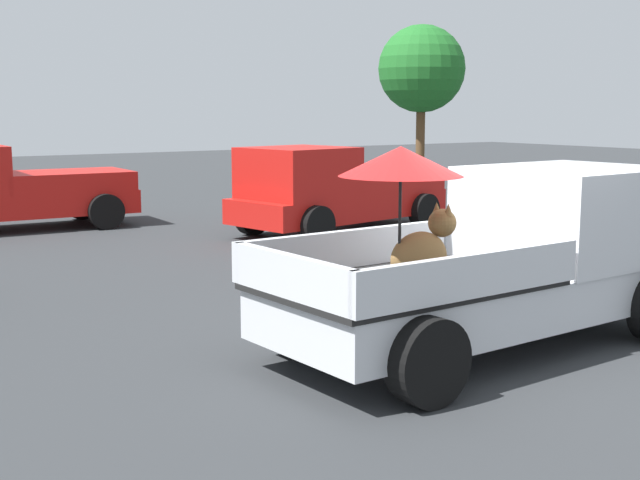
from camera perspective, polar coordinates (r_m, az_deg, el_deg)
ground_plane at (r=9.49m, az=10.78°, el=-7.08°), size 80.00×80.00×0.00m
pickup_truck_main at (r=9.58m, az=12.74°, el=-1.07°), size 5.14×2.45×2.22m
pickup_truck_red at (r=19.17m, az=-20.20°, el=3.22°), size 4.87×2.33×1.80m
pickup_truck_far at (r=17.61m, az=0.90°, el=3.31°), size 5.05×2.85×1.80m
tree_by_lot at (r=30.83m, az=6.80°, el=11.26°), size 3.07×3.07×5.46m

